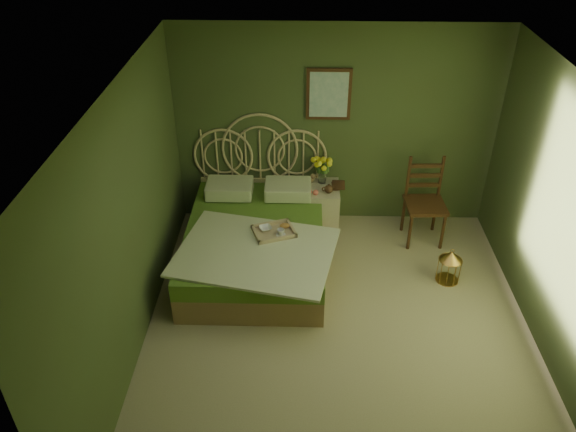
{
  "coord_description": "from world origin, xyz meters",
  "views": [
    {
      "loc": [
        -0.42,
        -4.19,
        4.22
      ],
      "look_at": [
        -0.56,
        1.0,
        0.8
      ],
      "focal_mm": 35.0,
      "sensor_mm": 36.0,
      "label": 1
    }
  ],
  "objects_px": {
    "bed": "(256,239)",
    "nightstand": "(318,203)",
    "birdcage": "(449,267)",
    "chair": "(425,195)"
  },
  "relations": [
    {
      "from": "bed",
      "to": "nightstand",
      "type": "xyz_separation_m",
      "value": [
        0.75,
        0.78,
        0.04
      ]
    },
    {
      "from": "bed",
      "to": "birdcage",
      "type": "relative_size",
      "value": 5.96
    },
    {
      "from": "chair",
      "to": "birdcage",
      "type": "height_order",
      "value": "chair"
    },
    {
      "from": "birdcage",
      "to": "chair",
      "type": "bearing_deg",
      "value": 100.67
    },
    {
      "from": "bed",
      "to": "nightstand",
      "type": "distance_m",
      "value": 1.08
    },
    {
      "from": "bed",
      "to": "birdcage",
      "type": "height_order",
      "value": "bed"
    },
    {
      "from": "birdcage",
      "to": "bed",
      "type": "bearing_deg",
      "value": 172.4
    },
    {
      "from": "nightstand",
      "to": "chair",
      "type": "relative_size",
      "value": 0.95
    },
    {
      "from": "chair",
      "to": "bed",
      "type": "bearing_deg",
      "value": -166.65
    },
    {
      "from": "bed",
      "to": "nightstand",
      "type": "relative_size",
      "value": 2.31
    }
  ]
}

